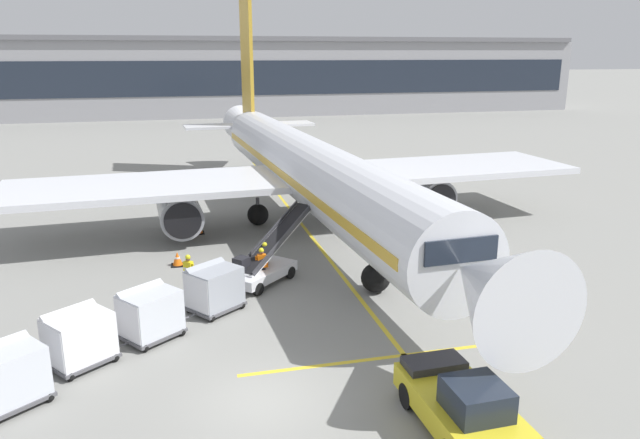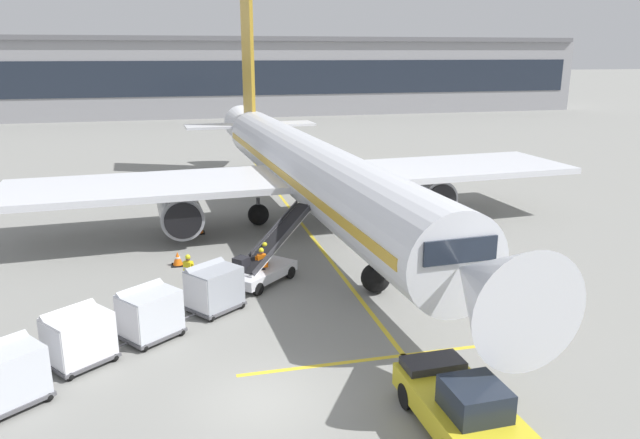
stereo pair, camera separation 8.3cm
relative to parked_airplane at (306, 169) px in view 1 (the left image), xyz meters
name	(u,v)px [view 1 (the left image)]	position (x,y,z in m)	size (l,w,h in m)	color
ground_plane	(263,401)	(-5.36, -18.13, -3.43)	(600.00, 600.00, 0.00)	gray
parked_airplane	(306,169)	(0.00, 0.00, 0.00)	(33.81, 43.30, 14.35)	silver
belt_loader	(264,263)	(-3.81, -8.51, -2.56)	(4.69, 4.56, 3.06)	silver
baggage_cart_lead	(214,287)	(-6.26, -11.19, -2.43)	(2.66, 2.48, 1.91)	#515156
baggage_cart_second	(149,313)	(-8.69, -13.08, -2.43)	(2.66, 2.48, 1.91)	#515156
baggage_cart_third	(78,337)	(-10.91, -14.49, -2.43)	(2.66, 2.48, 1.91)	#515156
baggage_cart_fourth	(6,374)	(-12.62, -16.54, -2.43)	(2.66, 2.48, 1.91)	#515156
pushback_tug	(462,404)	(-0.32, -20.89, -2.61)	(2.23, 4.46, 1.83)	gold
ground_crew_by_loader	(262,264)	(-3.99, -8.94, -2.43)	(0.57, 0.26, 1.74)	black
ground_crew_by_carts	(265,258)	(-3.73, -8.18, -2.43)	(0.42, 0.47, 1.74)	#514C42
ground_crew_marshaller	(189,271)	(-7.17, -9.10, -2.43)	(0.46, 0.43, 1.74)	black
safety_cone_engine_keepout	(177,259)	(-7.62, -5.45, -3.09)	(0.61, 0.61, 0.70)	black
safety_cone_wingtip	(185,228)	(-7.13, -0.16, -3.09)	(0.62, 0.62, 0.70)	black
safety_cone_nose_mark	(198,227)	(-6.39, -0.22, -3.05)	(0.70, 0.70, 0.79)	black
apron_guidance_line_lead_in	(305,229)	(-0.21, -0.81, -3.43)	(0.20, 110.00, 0.01)	yellow
apron_guidance_line_stop_bar	(412,354)	(0.05, -16.52, -3.43)	(12.00, 0.20, 0.01)	yellow
terminal_building	(229,76)	(2.52, 71.30, 2.70)	(118.00, 20.28, 12.37)	#939399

